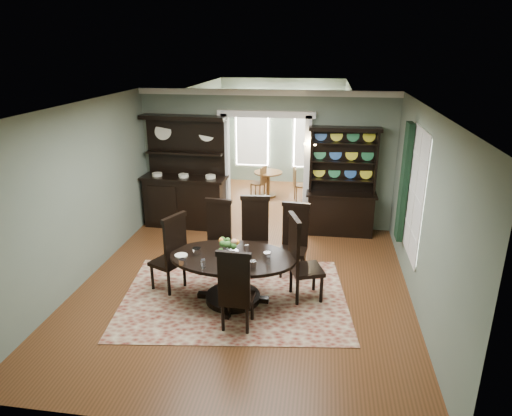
{
  "coord_description": "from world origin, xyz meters",
  "views": [
    {
      "loc": [
        1.23,
        -6.65,
        3.86
      ],
      "look_at": [
        0.14,
        0.6,
        1.24
      ],
      "focal_mm": 32.0,
      "sensor_mm": 36.0,
      "label": 1
    }
  ],
  "objects_px": {
    "sideboard": "(186,188)",
    "welsh_dresser": "(341,196)",
    "parlor_table": "(268,181)",
    "dining_table": "(232,270)"
  },
  "relations": [
    {
      "from": "sideboard",
      "to": "welsh_dresser",
      "type": "bearing_deg",
      "value": 2.87
    },
    {
      "from": "dining_table",
      "to": "sideboard",
      "type": "bearing_deg",
      "value": 119.91
    },
    {
      "from": "dining_table",
      "to": "parlor_table",
      "type": "distance_m",
      "value": 5.37
    },
    {
      "from": "sideboard",
      "to": "parlor_table",
      "type": "distance_m",
      "value": 2.8
    },
    {
      "from": "dining_table",
      "to": "sideboard",
      "type": "distance_m",
      "value": 3.53
    },
    {
      "from": "sideboard",
      "to": "parlor_table",
      "type": "xyz_separation_m",
      "value": [
        1.58,
        2.28,
        -0.41
      ]
    },
    {
      "from": "dining_table",
      "to": "sideboard",
      "type": "relative_size",
      "value": 0.82
    },
    {
      "from": "dining_table",
      "to": "welsh_dresser",
      "type": "xyz_separation_m",
      "value": [
        1.74,
        3.13,
        0.29
      ]
    },
    {
      "from": "dining_table",
      "to": "parlor_table",
      "type": "height_order",
      "value": "dining_table"
    },
    {
      "from": "dining_table",
      "to": "sideboard",
      "type": "height_order",
      "value": "sideboard"
    }
  ]
}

